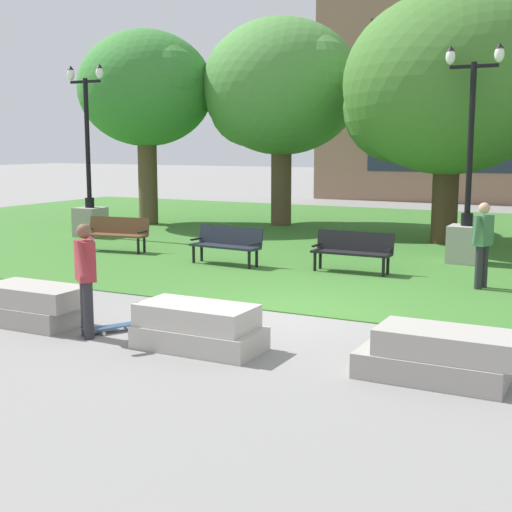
# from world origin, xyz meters

# --- Properties ---
(ground_plane) EXTENTS (140.00, 140.00, 0.00)m
(ground_plane) POSITION_xyz_m (0.00, 0.00, 0.00)
(ground_plane) COLOR gray
(grass_lawn) EXTENTS (40.00, 20.00, 0.02)m
(grass_lawn) POSITION_xyz_m (0.00, 10.00, 0.01)
(grass_lawn) COLOR #3D752D
(grass_lawn) RESTS_ON ground
(concrete_block_center) EXTENTS (1.91, 0.90, 0.64)m
(concrete_block_center) POSITION_xyz_m (-3.38, -2.53, 0.31)
(concrete_block_center) COLOR #9E9991
(concrete_block_center) RESTS_ON ground
(concrete_block_left) EXTENTS (1.80, 0.90, 0.64)m
(concrete_block_left) POSITION_xyz_m (-0.25, -2.49, 0.31)
(concrete_block_left) COLOR #B2ADA3
(concrete_block_left) RESTS_ON ground
(concrete_block_right) EXTENTS (1.90, 0.90, 0.64)m
(concrete_block_right) POSITION_xyz_m (3.07, -2.30, 0.31)
(concrete_block_right) COLOR #9E9991
(concrete_block_right) RESTS_ON ground
(person_skateboarder) EXTENTS (0.79, 0.98, 1.71)m
(person_skateboarder) POSITION_xyz_m (-2.04, -2.73, 0.97)
(person_skateboarder) COLOR #28282D
(person_skateboarder) RESTS_ON ground
(skateboard) EXTENTS (0.66, 0.99, 0.14)m
(skateboard) POSITION_xyz_m (-1.89, -2.30, 0.09)
(skateboard) COLOR #2D4C75
(skateboard) RESTS_ON ground
(park_bench_near_right) EXTENTS (1.84, 0.70, 0.90)m
(park_bench_near_right) POSITION_xyz_m (-3.34, 3.80, 0.54)
(park_bench_near_right) COLOR #1E232D
(park_bench_near_right) RESTS_ON grass_lawn
(park_bench_far_left) EXTENTS (1.80, 0.54, 0.90)m
(park_bench_far_left) POSITION_xyz_m (-0.34, 4.20, 0.54)
(park_bench_far_left) COLOR black
(park_bench_far_left) RESTS_ON grass_lawn
(park_bench_far_right) EXTENTS (1.85, 0.74, 0.90)m
(park_bench_far_right) POSITION_xyz_m (-7.01, 4.29, 0.54)
(park_bench_far_right) COLOR brown
(park_bench_far_right) RESTS_ON grass_lawn
(lamp_post_center) EXTENTS (1.32, 0.80, 5.12)m
(lamp_post_center) POSITION_xyz_m (1.67, 6.64, 1.06)
(lamp_post_center) COLOR #ADA89E
(lamp_post_center) RESTS_ON grass_lawn
(lamp_post_left) EXTENTS (1.32, 0.80, 5.18)m
(lamp_post_left) POSITION_xyz_m (-9.63, 6.35, 1.07)
(lamp_post_left) COLOR gray
(lamp_post_left) RESTS_ON grass_lawn
(tree_far_left) EXTENTS (4.94, 4.70, 6.75)m
(tree_far_left) POSITION_xyz_m (-10.17, 10.08, 4.69)
(tree_far_left) COLOR brown
(tree_far_left) RESTS_ON grass_lawn
(tree_near_left) EXTENTS (6.27, 5.97, 7.04)m
(tree_near_left) POSITION_xyz_m (0.35, 9.89, 4.45)
(tree_near_left) COLOR #42301E
(tree_near_left) RESTS_ON grass_lawn
(tree_far_right) EXTENTS (5.75, 5.47, 7.11)m
(tree_far_right) POSITION_xyz_m (-5.82, 11.97, 4.72)
(tree_far_right) COLOR brown
(tree_far_right) RESTS_ON grass_lawn
(person_bystander_near_lawn) EXTENTS (0.36, 0.75, 1.71)m
(person_bystander_near_lawn) POSITION_xyz_m (2.55, 3.62, 0.98)
(person_bystander_near_lawn) COLOR #28282D
(person_bystander_near_lawn) RESTS_ON grass_lawn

